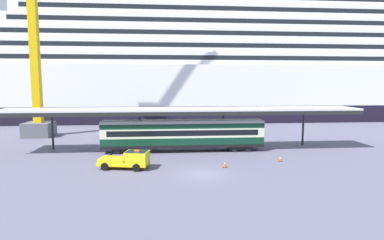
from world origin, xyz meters
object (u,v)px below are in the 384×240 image
at_px(service_truck, 128,159).
at_px(quay_bollard, 110,157).
at_px(cruise_ship, 239,63).
at_px(traffic_cone_near, 225,164).
at_px(traffic_cone_mid, 280,158).
at_px(dockside_crane, 38,43).
at_px(train_carriage, 183,134).

xyz_separation_m(service_truck, quay_bollard, (-2.45, 3.24, -0.47)).
bearing_deg(cruise_ship, traffic_cone_near, -104.81).
relative_size(cruise_ship, traffic_cone_mid, 204.40).
height_order(service_truck, traffic_cone_near, service_truck).
height_order(traffic_cone_near, dockside_crane, dockside_crane).
xyz_separation_m(train_carriage, traffic_cone_near, (3.95, -8.60, -1.94)).
distance_m(cruise_ship, quay_bollard, 54.49).
xyz_separation_m(cruise_ship, quay_bollard, (-25.73, -46.05, -13.68)).
xyz_separation_m(train_carriage, traffic_cone_mid, (10.80, -6.46, -1.98)).
bearing_deg(train_carriage, traffic_cone_mid, -30.91).
xyz_separation_m(train_carriage, dockside_crane, (-23.08, 13.80, 13.20)).
height_order(train_carriage, traffic_cone_near, train_carriage).
xyz_separation_m(service_truck, dockside_crane, (-16.88, 21.97, 14.52)).
distance_m(cruise_ship, dockside_crane, 48.59).
distance_m(traffic_cone_near, traffic_cone_mid, 7.17).
xyz_separation_m(traffic_cone_near, quay_bollard, (-12.59, 3.67, 0.15)).
bearing_deg(traffic_cone_mid, traffic_cone_near, -162.65).
distance_m(service_truck, traffic_cone_near, 10.17).
bearing_deg(service_truck, traffic_cone_near, -2.44).
height_order(service_truck, dockside_crane, dockside_crane).
bearing_deg(quay_bollard, traffic_cone_mid, -4.50).
relative_size(traffic_cone_near, quay_bollard, 0.77).
bearing_deg(traffic_cone_mid, train_carriage, 149.09).
bearing_deg(train_carriage, cruise_ship, 67.43).
distance_m(traffic_cone_mid, dockside_crane, 42.29).
xyz_separation_m(cruise_ship, dockside_crane, (-40.17, -27.31, 1.31)).
xyz_separation_m(cruise_ship, traffic_cone_near, (-13.14, -49.71, -13.83)).
distance_m(cruise_ship, service_truck, 56.08).
relative_size(service_truck, dockside_crane, 0.11).
bearing_deg(quay_bollard, cruise_ship, 60.80).
xyz_separation_m(cruise_ship, service_truck, (-23.29, -49.28, -13.20)).
height_order(cruise_ship, traffic_cone_mid, cruise_ship).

